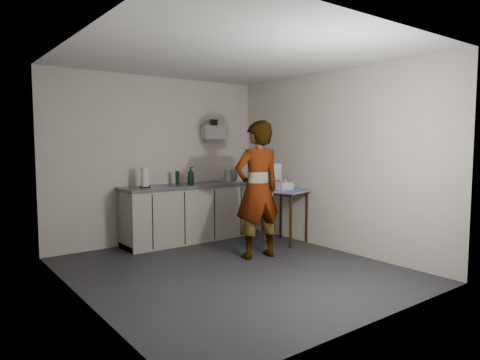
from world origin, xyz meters
TOP-DOWN VIEW (x-y plane):
  - ground at (0.00, 0.00)m, footprint 4.00×4.00m
  - wall_back at (0.00, 1.99)m, footprint 3.60×0.02m
  - wall_right at (1.79, 0.00)m, footprint 0.02×4.00m
  - wall_left at (-1.79, 0.00)m, footprint 0.02×4.00m
  - ceiling at (0.00, 0.00)m, footprint 3.60×4.00m
  - kitchen_counter at (0.40, 1.70)m, footprint 2.24×0.62m
  - wall_shelf at (1.00, 1.92)m, footprint 0.42×0.18m
  - side_table at (1.50, 0.65)m, footprint 0.80×0.80m
  - standing_man at (0.61, 0.27)m, footprint 0.74×0.54m
  - soap_bottle at (0.37, 1.62)m, footprint 0.15×0.15m
  - soda_can at (0.42, 1.76)m, footprint 0.06×0.06m
  - dark_bottle at (0.20, 1.75)m, footprint 0.06×0.06m
  - paper_towel at (-0.39, 1.67)m, footprint 0.17×0.17m
  - dish_rack at (1.17, 1.64)m, footprint 0.36×0.27m
  - bakery_box at (1.46, 0.73)m, footprint 0.30×0.31m

SIDE VIEW (x-z plane):
  - ground at x=0.00m, z-range 0.00..0.00m
  - kitchen_counter at x=0.40m, z-range -0.03..0.88m
  - side_table at x=1.50m, z-range 0.31..1.16m
  - bakery_box at x=1.46m, z-range 0.74..1.13m
  - standing_man at x=0.61m, z-range 0.00..1.87m
  - dish_rack at x=1.17m, z-range 0.84..1.09m
  - soda_can at x=0.42m, z-range 0.91..1.03m
  - dark_bottle at x=0.20m, z-range 0.91..1.13m
  - paper_towel at x=-0.39m, z-range 0.90..1.20m
  - soap_bottle at x=0.37m, z-range 0.91..1.19m
  - wall_back at x=0.00m, z-range 0.00..2.60m
  - wall_right at x=1.79m, z-range 0.00..2.60m
  - wall_left at x=-1.79m, z-range 0.00..2.60m
  - wall_shelf at x=1.00m, z-range 1.56..1.93m
  - ceiling at x=0.00m, z-range 2.59..2.60m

